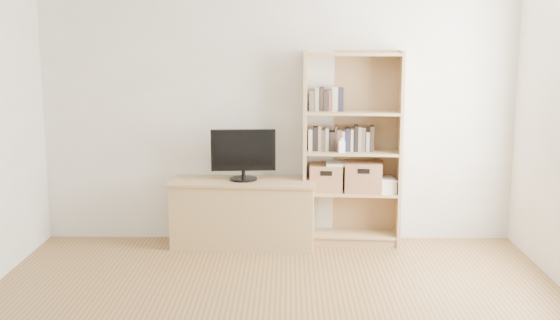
{
  "coord_description": "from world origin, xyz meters",
  "views": [
    {
      "loc": [
        0.1,
        -4.15,
        1.98
      ],
      "look_at": [
        0.02,
        1.9,
        0.88
      ],
      "focal_mm": 45.0,
      "sensor_mm": 36.0,
      "label": 1
    }
  ],
  "objects_px": {
    "tv_stand": "(244,214)",
    "bookshelf": "(352,149)",
    "baby_monitor": "(342,147)",
    "television": "(243,155)",
    "basket_left": "(326,178)",
    "basket_right": "(364,177)",
    "laptop": "(343,164)"
  },
  "relations": [
    {
      "from": "basket_left",
      "to": "television",
      "type": "bearing_deg",
      "value": -170.27
    },
    {
      "from": "baby_monitor",
      "to": "television",
      "type": "bearing_deg",
      "value": 168.82
    },
    {
      "from": "basket_right",
      "to": "laptop",
      "type": "distance_m",
      "value": 0.23
    },
    {
      "from": "baby_monitor",
      "to": "basket_left",
      "type": "relative_size",
      "value": 0.36
    },
    {
      "from": "tv_stand",
      "to": "bookshelf",
      "type": "xyz_separation_m",
      "value": [
        1.02,
        0.09,
        0.61
      ]
    },
    {
      "from": "tv_stand",
      "to": "basket_right",
      "type": "xyz_separation_m",
      "value": [
        1.13,
        0.07,
        0.35
      ]
    },
    {
      "from": "tv_stand",
      "to": "baby_monitor",
      "type": "relative_size",
      "value": 11.76
    },
    {
      "from": "television",
      "to": "basket_right",
      "type": "relative_size",
      "value": 1.75
    },
    {
      "from": "bookshelf",
      "to": "basket_right",
      "type": "height_order",
      "value": "bookshelf"
    },
    {
      "from": "basket_left",
      "to": "basket_right",
      "type": "xyz_separation_m",
      "value": [
        0.35,
        -0.02,
        0.01
      ]
    },
    {
      "from": "bookshelf",
      "to": "television",
      "type": "height_order",
      "value": "bookshelf"
    },
    {
      "from": "tv_stand",
      "to": "bookshelf",
      "type": "bearing_deg",
      "value": 8.75
    },
    {
      "from": "baby_monitor",
      "to": "laptop",
      "type": "bearing_deg",
      "value": 65.12
    },
    {
      "from": "television",
      "to": "basket_left",
      "type": "xyz_separation_m",
      "value": [
        0.78,
        0.1,
        -0.23
      ]
    },
    {
      "from": "tv_stand",
      "to": "basket_right",
      "type": "bearing_deg",
      "value": 7.63
    },
    {
      "from": "basket_left",
      "to": "baby_monitor",
      "type": "bearing_deg",
      "value": -35.54
    },
    {
      "from": "tv_stand",
      "to": "basket_right",
      "type": "distance_m",
      "value": 1.18
    },
    {
      "from": "bookshelf",
      "to": "television",
      "type": "bearing_deg",
      "value": -171.24
    },
    {
      "from": "bookshelf",
      "to": "basket_right",
      "type": "bearing_deg",
      "value": -2.6
    },
    {
      "from": "bookshelf",
      "to": "basket_left",
      "type": "bearing_deg",
      "value": -178.81
    },
    {
      "from": "laptop",
      "to": "bookshelf",
      "type": "bearing_deg",
      "value": 2.74
    },
    {
      "from": "television",
      "to": "bookshelf",
      "type": "bearing_deg",
      "value": 0.62
    },
    {
      "from": "television",
      "to": "baby_monitor",
      "type": "height_order",
      "value": "television"
    },
    {
      "from": "tv_stand",
      "to": "basket_left",
      "type": "distance_m",
      "value": 0.85
    },
    {
      "from": "bookshelf",
      "to": "baby_monitor",
      "type": "xyz_separation_m",
      "value": [
        -0.11,
        -0.09,
        0.04
      ]
    },
    {
      "from": "basket_right",
      "to": "tv_stand",
      "type": "bearing_deg",
      "value": -169.56
    },
    {
      "from": "television",
      "to": "tv_stand",
      "type": "bearing_deg",
      "value": 0.0
    },
    {
      "from": "tv_stand",
      "to": "laptop",
      "type": "xyz_separation_m",
      "value": [
        0.93,
        0.08,
        0.47
      ]
    },
    {
      "from": "tv_stand",
      "to": "bookshelf",
      "type": "height_order",
      "value": "bookshelf"
    },
    {
      "from": "television",
      "to": "baby_monitor",
      "type": "bearing_deg",
      "value": -4.72
    },
    {
      "from": "tv_stand",
      "to": "baby_monitor",
      "type": "bearing_deg",
      "value": 3.41
    },
    {
      "from": "basket_left",
      "to": "laptop",
      "type": "bearing_deg",
      "value": -3.27
    }
  ]
}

